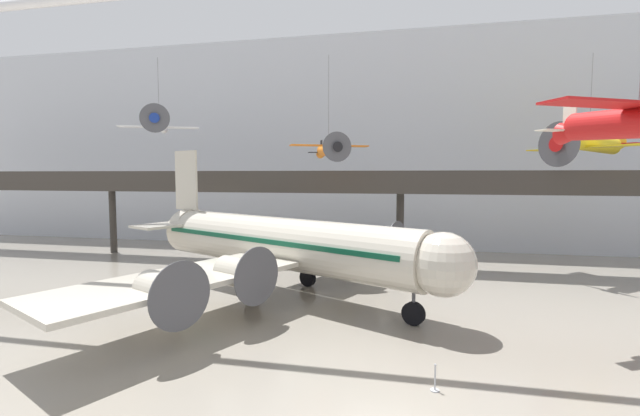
{
  "coord_description": "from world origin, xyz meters",
  "views": [
    {
      "loc": [
        0.99,
        -12.64,
        8.34
      ],
      "look_at": [
        -4.11,
        11.13,
        6.43
      ],
      "focal_mm": 24.0,
      "sensor_mm": 36.0,
      "label": 1
    }
  ],
  "objects_px": {
    "airliner_silver_main": "(278,243)",
    "suspended_plane_yellow_lowwing": "(589,143)",
    "suspended_plane_white_twin": "(159,125)",
    "stanchion_barrier": "(435,383)",
    "suspended_plane_orange_highwing": "(329,150)",
    "suspended_plane_red_highwing": "(638,121)"
  },
  "relations": [
    {
      "from": "suspended_plane_white_twin",
      "to": "stanchion_barrier",
      "type": "bearing_deg",
      "value": 29.09
    },
    {
      "from": "airliner_silver_main",
      "to": "stanchion_barrier",
      "type": "relative_size",
      "value": 28.24
    },
    {
      "from": "suspended_plane_orange_highwing",
      "to": "stanchion_barrier",
      "type": "xyz_separation_m",
      "value": [
        7.67,
        -17.98,
        -9.99
      ]
    },
    {
      "from": "airliner_silver_main",
      "to": "stanchion_barrier",
      "type": "distance_m",
      "value": 15.72
    },
    {
      "from": "suspended_plane_orange_highwing",
      "to": "stanchion_barrier",
      "type": "distance_m",
      "value": 21.96
    },
    {
      "from": "airliner_silver_main",
      "to": "suspended_plane_red_highwing",
      "type": "relative_size",
      "value": 3.28
    },
    {
      "from": "suspended_plane_red_highwing",
      "to": "suspended_plane_white_twin",
      "type": "bearing_deg",
      "value": -139.22
    },
    {
      "from": "suspended_plane_red_highwing",
      "to": "suspended_plane_orange_highwing",
      "type": "xyz_separation_m",
      "value": [
        -15.92,
        13.89,
        -0.26
      ]
    },
    {
      "from": "stanchion_barrier",
      "to": "suspended_plane_red_highwing",
      "type": "bearing_deg",
      "value": 26.41
    },
    {
      "from": "suspended_plane_white_twin",
      "to": "stanchion_barrier",
      "type": "height_order",
      "value": "suspended_plane_white_twin"
    },
    {
      "from": "suspended_plane_white_twin",
      "to": "suspended_plane_orange_highwing",
      "type": "distance_m",
      "value": 14.43
    },
    {
      "from": "suspended_plane_orange_highwing",
      "to": "stanchion_barrier",
      "type": "height_order",
      "value": "suspended_plane_orange_highwing"
    },
    {
      "from": "airliner_silver_main",
      "to": "suspended_plane_red_highwing",
      "type": "distance_m",
      "value": 21.0
    },
    {
      "from": "suspended_plane_yellow_lowwing",
      "to": "stanchion_barrier",
      "type": "distance_m",
      "value": 27.62
    },
    {
      "from": "airliner_silver_main",
      "to": "suspended_plane_yellow_lowwing",
      "type": "bearing_deg",
      "value": 49.8
    },
    {
      "from": "suspended_plane_white_twin",
      "to": "stanchion_barrier",
      "type": "distance_m",
      "value": 29.78
    },
    {
      "from": "suspended_plane_red_highwing",
      "to": "stanchion_barrier",
      "type": "bearing_deg",
      "value": -90.92
    },
    {
      "from": "suspended_plane_yellow_lowwing",
      "to": "suspended_plane_orange_highwing",
      "type": "distance_m",
      "value": 21.0
    },
    {
      "from": "suspended_plane_red_highwing",
      "to": "stanchion_barrier",
      "type": "distance_m",
      "value": 13.78
    },
    {
      "from": "suspended_plane_red_highwing",
      "to": "suspended_plane_white_twin",
      "type": "relative_size",
      "value": 1.45
    },
    {
      "from": "airliner_silver_main",
      "to": "stanchion_barrier",
      "type": "xyz_separation_m",
      "value": [
        10.05,
        -11.65,
        -3.25
      ]
    },
    {
      "from": "suspended_plane_white_twin",
      "to": "suspended_plane_orange_highwing",
      "type": "bearing_deg",
      "value": 72.92
    }
  ]
}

